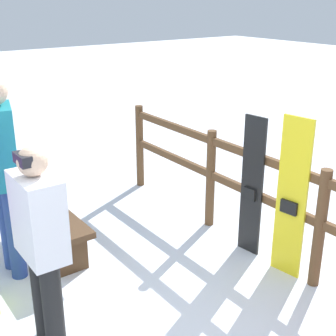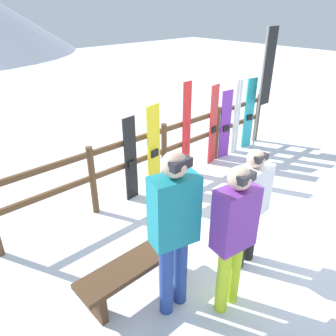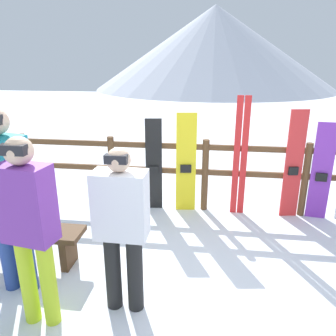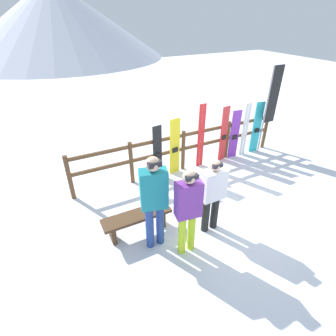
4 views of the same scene
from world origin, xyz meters
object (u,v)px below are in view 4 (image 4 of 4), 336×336
(person_purple, at_px, (188,207))
(ski_pair_red, at_px, (201,137))
(snowboard_black_stripe, at_px, (158,153))
(snowboard_red, at_px, (224,135))
(bench, at_px, (137,219))
(snowboard_yellow, at_px, (175,147))
(ski_pair_white, at_px, (245,130))
(snowboard_purple, at_px, (234,135))
(rental_flag, at_px, (271,102))
(person_teal, at_px, (154,197))
(person_white, at_px, (212,192))
(snowboard_cyan, at_px, (257,128))

(person_purple, distance_m, ski_pair_red, 3.06)
(snowboard_black_stripe, height_order, snowboard_red, snowboard_red)
(bench, distance_m, person_purple, 1.22)
(snowboard_yellow, height_order, ski_pair_white, ski_pair_white)
(snowboard_yellow, distance_m, snowboard_red, 1.53)
(ski_pair_red, relative_size, snowboard_red, 1.11)
(snowboard_black_stripe, xyz_separation_m, ski_pair_white, (2.77, 0.00, 0.08))
(snowboard_purple, height_order, rental_flag, rental_flag)
(snowboard_black_stripe, xyz_separation_m, snowboard_purple, (2.40, 0.00, 0.00))
(bench, distance_m, snowboard_purple, 3.96)
(snowboard_red, distance_m, rental_flag, 1.55)
(person_teal, height_order, person_white, person_teal)
(bench, xyz_separation_m, snowboard_purple, (3.59, 1.61, 0.38))
(person_white, distance_m, rental_flag, 3.83)
(bench, bearing_deg, person_teal, -67.76)
(snowboard_cyan, bearing_deg, snowboard_yellow, -180.00)
(person_teal, height_order, person_purple, person_teal)
(snowboard_red, bearing_deg, person_white, -131.50)
(bench, bearing_deg, snowboard_cyan, 20.12)
(snowboard_red, bearing_deg, bench, -153.28)
(snowboard_black_stripe, relative_size, snowboard_red, 0.89)
(ski_pair_red, height_order, rental_flag, rental_flag)
(ski_pair_white, bearing_deg, person_teal, -151.50)
(person_teal, relative_size, snowboard_yellow, 1.22)
(person_purple, xyz_separation_m, ski_pair_red, (1.84, 2.43, -0.11))
(bench, height_order, snowboard_purple, snowboard_purple)
(snowboard_red, height_order, ski_pair_white, snowboard_red)
(ski_pair_red, xyz_separation_m, snowboard_red, (0.75, -0.00, -0.09))
(person_white, height_order, rental_flag, rental_flag)
(person_white, xyz_separation_m, snowboard_cyan, (3.11, 2.16, -0.12))
(ski_pair_red, bearing_deg, bench, -146.64)
(snowboard_cyan, bearing_deg, person_purple, -147.34)
(person_white, relative_size, person_purple, 0.92)
(person_teal, height_order, rental_flag, rental_flag)
(bench, height_order, person_purple, person_purple)
(ski_pair_white, height_order, snowboard_cyan, ski_pair_white)
(bench, relative_size, person_purple, 0.79)
(person_white, relative_size, snowboard_yellow, 1.03)
(ski_pair_white, bearing_deg, snowboard_cyan, -0.44)
(person_purple, bearing_deg, ski_pair_white, 35.99)
(snowboard_cyan, relative_size, rental_flag, 0.61)
(snowboard_red, xyz_separation_m, snowboard_purple, (0.39, -0.00, -0.08))
(snowboard_yellow, bearing_deg, snowboard_red, 0.00)
(snowboard_black_stripe, distance_m, snowboard_yellow, 0.49)
(person_purple, relative_size, snowboard_black_stripe, 1.19)
(snowboard_black_stripe, height_order, snowboard_yellow, snowboard_yellow)
(snowboard_yellow, bearing_deg, snowboard_cyan, 0.00)
(snowboard_black_stripe, distance_m, ski_pair_red, 1.28)
(person_white, xyz_separation_m, ski_pair_red, (1.16, 2.16, -0.01))
(snowboard_yellow, height_order, rental_flag, rental_flag)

